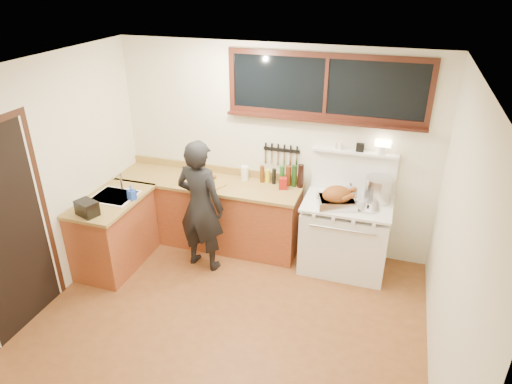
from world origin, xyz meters
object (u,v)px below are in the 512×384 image
(vintage_stove, at_px, (345,234))
(man, at_px, (201,206))
(roast_turkey, at_px, (337,198))
(cutting_board, at_px, (205,181))

(vintage_stove, distance_m, man, 1.77)
(vintage_stove, height_order, man, man)
(roast_turkey, bearing_deg, man, -167.22)
(cutting_board, height_order, roast_turkey, roast_turkey)
(vintage_stove, height_order, roast_turkey, vintage_stove)
(cutting_board, relative_size, roast_turkey, 1.08)
(vintage_stove, relative_size, roast_turkey, 3.14)
(man, xyz_separation_m, cutting_board, (-0.12, 0.40, 0.13))
(man, xyz_separation_m, roast_turkey, (1.55, 0.35, 0.18))
(man, bearing_deg, roast_turkey, 12.78)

